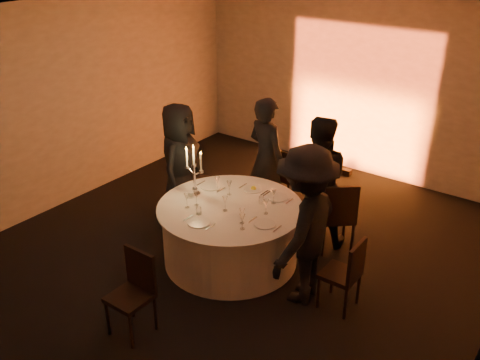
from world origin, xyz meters
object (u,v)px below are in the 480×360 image
Objects in this scene: guest_back_right at (316,182)px; candelabra at (194,178)px; guest_back_left at (266,158)px; coffee_cup at (191,195)px; guest_right at (305,226)px; chair_back_right at (338,213)px; chair_right at (347,271)px; chair_front at (134,288)px; chair_back_left at (288,174)px; guest_left at (180,163)px; banquet_table at (231,233)px; chair_left at (185,176)px.

guest_back_right reaches higher than candelabra.
coffee_cup is at bearing 94.54° from guest_back_left.
guest_back_left is 0.96× the size of guest_right.
guest_back_left is at bearing -54.52° from chair_back_right.
chair_front reaches higher than chair_right.
guest_back_right is (0.64, 2.61, 0.37)m from chair_front.
chair_back_left is 0.52× the size of guest_left.
banquet_table is 16.36× the size of coffee_cup.
guest_back_right is (-0.96, 1.01, 0.40)m from chair_right.
candelabra is (0.67, -0.45, 0.14)m from guest_left.
chair_left is at bearing 140.46° from candelabra.
candelabra is at bearing -9.16° from chair_back_right.
chair_front is 0.53× the size of guest_left.
banquet_table is at bearing 2.71° from chair_back_right.
chair_right is (2.87, -0.59, -0.11)m from chair_left.
candelabra is at bearing -90.22° from chair_right.
chair_left is at bearing 52.58° from chair_back_left.
guest_left is at bearing 146.10° from candelabra.
chair_right is at bearing 143.15° from chair_back_left.
guest_right reaches higher than chair_front.
chair_right is at bearing 80.16° from chair_back_right.
guest_left reaches higher than chair_back_right.
chair_left reaches higher than chair_back_right.
guest_left is at bearing -108.23° from guest_right.
guest_back_left is (0.90, 0.83, 0.02)m from guest_left.
guest_right is (1.10, -0.10, 0.54)m from banquet_table.
coffee_cup is at bearing 10.68° from guest_back_right.
chair_back_right is at bearing 142.02° from guest_back_right.
chair_back_left is 2.26m from guest_right.
chair_back_right is 0.54× the size of guest_right.
chair_back_left reaches higher than chair_right.
chair_left is at bearing -32.27° from chair_back_right.
guest_right is 16.87× the size of coffee_cup.
banquet_table is at bearing -142.02° from chair_left.
banquet_table is 1.42m from chair_left.
chair_back_right is at bearing -178.81° from guest_right.
candelabra is at bearing 89.10° from coffee_cup.
chair_front is at bearing -45.64° from chair_right.
banquet_table is 1.39m from chair_back_right.
guest_right is (1.31, -1.79, 0.42)m from chair_back_left.
chair_back_right is (0.98, 0.97, 0.18)m from banquet_table.
chair_back_left is 1.15m from guest_back_right.
chair_front is at bearing 26.94° from chair_back_right.
chair_right is at bearing 2.09° from coffee_cup.
banquet_table is at bearing 25.83° from guest_back_right.
banquet_table is 0.83m from candelabra.
banquet_table is 2.62× the size of candelabra.
chair_back_left is at bearing 92.93° from chair_front.
chair_left is 1.21× the size of chair_right.
guest_left is (-1.01, -1.26, 0.36)m from chair_back_left.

